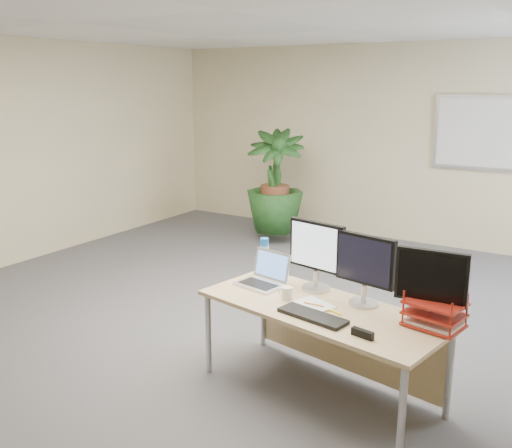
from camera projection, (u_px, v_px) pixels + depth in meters
The scene contains 18 objects.
floor at pixel (230, 342), 4.91m from camera, with size 8.00×8.00×0.00m, color #46464B.
back_wall at pixel (394, 144), 7.87m from camera, with size 7.00×0.04×2.70m, color #C4B78B.
ceiling at pixel (226, 10), 4.25m from camera, with size 7.00×8.00×0.02m, color silver.
whiteboard at pixel (486, 133), 7.17m from camera, with size 1.30×0.04×0.95m.
desk at pixel (328, 321), 4.04m from camera, with size 1.83×1.03×0.66m.
floor_plant at pixel (275, 189), 7.85m from camera, with size 0.84×0.84×1.50m, color #133614.
monitor_left at pixel (317, 251), 4.21m from camera, with size 0.47×0.21×0.52m.
monitor_right at pixel (365, 265), 3.92m from camera, with size 0.45×0.21×0.50m.
monitor_dark at pixel (431, 283), 3.59m from camera, with size 0.45×0.20×0.50m.
laptop at pixel (264, 277), 4.38m from camera, with size 0.39×0.35×0.24m.
keyboard at pixel (313, 316), 3.76m from camera, with size 0.48×0.16×0.03m, color black.
coffee_mug at pixel (286, 293), 4.07m from camera, with size 0.12×0.08×0.09m.
spiral_notebook at pixel (313, 305), 3.96m from camera, with size 0.27×0.20×0.01m, color silver.
orange_pen at pixel (314, 304), 3.95m from camera, with size 0.01×0.01×0.15m, color orange.
yellow_highlighter at pixel (336, 312), 3.83m from camera, with size 0.01×0.01×0.11m, color #EFF519.
water_bottle at pixel (264, 256), 4.62m from camera, with size 0.08×0.08×0.29m.
letter_tray at pixel (434, 316), 3.60m from camera, with size 0.39×0.32×0.16m.
stapler at pixel (362, 334), 3.47m from camera, with size 0.14×0.04×0.05m, color black.
Camera 1 is at (2.59, -3.71, 2.18)m, focal length 40.00 mm.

